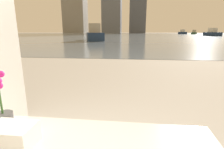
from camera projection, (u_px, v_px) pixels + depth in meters
potted_orchid at (3, 116)px, 1.08m from camera, size 0.11×0.11×0.37m
towel_stack at (12, 136)px, 0.92m from camera, size 0.24×0.16×0.12m
harbor_water at (132, 35)px, 60.02m from camera, size 180.00×110.00×0.01m
harbor_boat_0 at (194, 33)px, 67.67m from camera, size 3.35×4.75×1.69m
harbor_boat_1 at (182, 32)px, 75.11m from camera, size 2.53×5.37×1.93m
harbor_boat_2 at (212, 33)px, 42.61m from camera, size 2.60×5.34×1.92m
harbor_boat_3 at (95, 35)px, 21.40m from camera, size 3.24×5.62×2.00m
skyline_tower_0 at (75, 3)px, 113.63m from camera, size 13.87×12.45×38.53m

